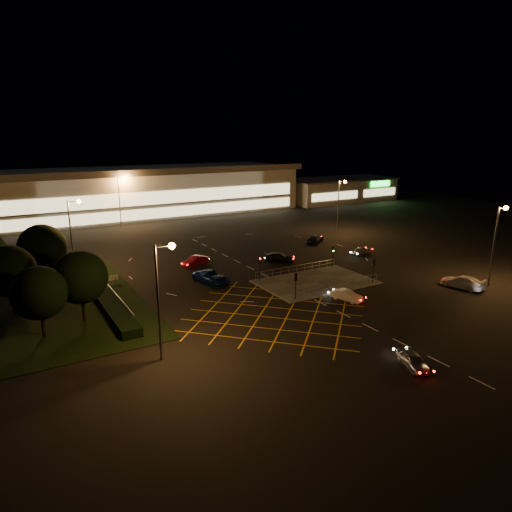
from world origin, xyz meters
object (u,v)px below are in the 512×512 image
car_right_silver (362,251)px  signal_nw (260,264)px  signal_sw (296,281)px  car_east_grey (315,239)px  car_near_silver (413,360)px  signal_ne (333,252)px  car_left_blue (212,277)px  car_far_dkgrey (279,257)px  car_approach_white (462,282)px  car_queue_white (347,295)px  car_circ_red (195,261)px  signal_se (374,266)px

car_right_silver → signal_nw: bearing=86.2°
signal_sw → car_east_grey: 29.41m
car_near_silver → signal_ne: bearing=82.8°
car_left_blue → car_far_dkgrey: size_ratio=1.25×
car_far_dkgrey → car_approach_white: car_approach_white is taller
car_queue_white → car_left_blue: car_left_blue is taller
car_circ_red → car_east_grey: 24.06m
car_near_silver → car_east_grey: car_east_grey is taller
signal_se → car_right_silver: 14.61m
car_left_blue → car_circ_red: bearing=68.7°
signal_ne → car_circ_red: signal_ne is taller
signal_ne → car_near_silver: (-12.70, -25.58, -1.75)m
signal_ne → car_approach_white: bearing=-60.4°
signal_nw → car_queue_white: size_ratio=0.85×
signal_sw → signal_se: size_ratio=1.00×
signal_se → car_east_grey: size_ratio=0.68×
signal_ne → car_right_silver: (8.84, 3.51, -1.72)m
signal_ne → car_left_blue: bearing=172.2°
car_far_dkgrey → car_approach_white: bearing=-110.5°
car_far_dkgrey → car_circ_red: car_circ_red is taller
car_circ_red → car_left_blue: bearing=-28.8°
signal_sw → car_near_silver: bearing=87.7°
signal_sw → car_right_silver: (20.84, 11.50, -1.72)m
car_approach_white → car_left_blue: bearing=-45.1°
signal_nw → signal_ne: size_ratio=1.00×
signal_se → signal_nw: 14.41m
signal_nw → car_circ_red: (-4.29, 10.96, -1.67)m
car_left_blue → car_east_grey: 27.73m
car_queue_white → car_approach_white: 15.82m
car_far_dkgrey → signal_sw: bearing=-168.5°
car_queue_white → car_circ_red: bearing=94.5°
signal_sw → car_left_blue: signal_sw is taller
car_left_blue → car_circ_red: size_ratio=1.34×
car_circ_red → car_approach_white: (24.69, -25.76, 0.06)m
car_right_silver → car_circ_red: (-25.12, 7.44, 0.05)m
signal_sw → car_far_dkgrey: bearing=-116.8°
signal_nw → car_right_silver: bearing=9.6°
signal_sw → car_circ_red: 19.49m
signal_sw → car_queue_white: signal_sw is taller
signal_nw → car_left_blue: signal_nw is taller
signal_ne → car_right_silver: signal_ne is taller
car_right_silver → car_queue_white: bearing=119.2°
car_near_silver → car_approach_white: bearing=46.3°
car_near_silver → car_queue_white: car_near_silver is taller
signal_se → car_circ_red: bearing=-49.3°
car_right_silver → signal_se: bearing=129.1°
signal_sw → car_left_blue: 11.95m
signal_nw → car_near_silver: (-0.70, -25.58, -1.75)m
car_far_dkgrey → car_right_silver: 13.79m
car_right_silver → car_east_grey: bearing=-6.6°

